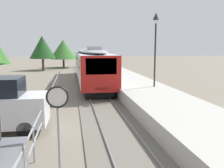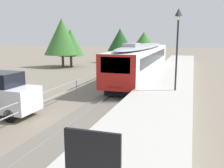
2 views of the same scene
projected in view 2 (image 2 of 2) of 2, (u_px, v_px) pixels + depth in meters
The scene contains 10 objects.
ground_plane at pixel (85, 93), 20.47m from camera, with size 160.00×160.00×0.00m, color slate.
track_rails at pixel (122, 95), 19.57m from camera, with size 3.20×60.00×0.14m.
commuter_train at pixel (142, 59), 26.60m from camera, with size 2.82×19.47×3.74m.
station_platform at pixel (165, 93), 18.53m from camera, with size 3.90×60.00×0.90m, color #B7B5AD.
platform_lamp_mid_platform at pixel (178, 34), 16.51m from camera, with size 0.34×0.34×5.35m.
platform_notice_board at pixel (92, 155), 5.14m from camera, with size 1.20×0.08×1.80m.
tree_behind_carpark at pixel (120, 40), 42.48m from camera, with size 4.21×4.21×5.64m.
tree_behind_station_far at pixel (62, 37), 36.24m from camera, with size 5.14×5.14×6.90m.
tree_distant_left at pixel (144, 42), 45.71m from camera, with size 5.00×5.00×5.14m.
tree_distant_centre at pixel (71, 43), 36.63m from camera, with size 3.85×3.85×5.42m.
Camera 2 is at (5.05, 3.60, 4.56)m, focal length 41.01 mm.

